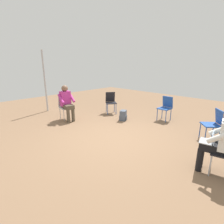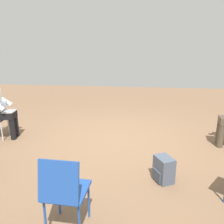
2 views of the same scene
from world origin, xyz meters
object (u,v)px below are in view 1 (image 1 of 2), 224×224
object	(u,v)px
backpack_near_laptop_user	(123,116)
chair_east	(166,106)
person_with_laptop	(220,139)
chair_northeast	(111,101)
person_in_magenta	(67,101)
chair_southeast	(214,123)
chair_north	(65,106)

from	to	relation	value
backpack_near_laptop_user	chair_east	bearing A→B (deg)	-44.25
person_with_laptop	backpack_near_laptop_user	xyz separation A→B (m)	(1.18, 3.26, -0.53)
backpack_near_laptop_user	chair_northeast	bearing A→B (deg)	69.07
person_in_magenta	backpack_near_laptop_user	distance (m)	2.06
person_with_laptop	backpack_near_laptop_user	distance (m)	3.50
chair_southeast	person_with_laptop	distance (m)	1.61
chair_northeast	backpack_near_laptop_user	size ratio (longest dim) A/B	2.36
person_in_magenta	backpack_near_laptop_user	bearing A→B (deg)	141.28
person_with_laptop	person_in_magenta	xyz separation A→B (m)	(-0.18, 4.71, 0.00)
chair_east	chair_north	bearing A→B (deg)	43.59
person_with_laptop	backpack_near_laptop_user	bearing A→B (deg)	59.64
chair_north	chair_east	bearing A→B (deg)	140.24
chair_northeast	chair_north	world-z (taller)	same
person_in_magenta	person_with_laptop	bearing A→B (deg)	100.25
chair_southeast	person_with_laptop	xyz separation A→B (m)	(-1.52, -0.47, 0.20)
chair_northeast	person_with_laptop	bearing A→B (deg)	105.16
chair_southeast	backpack_near_laptop_user	xyz separation A→B (m)	(-0.34, 2.79, -0.34)
chair_east	chair_southeast	bearing A→B (deg)	158.32
chair_southeast	chair_north	bearing A→B (deg)	71.14
chair_east	person_in_magenta	xyz separation A→B (m)	(-2.45, 2.50, 0.20)
chair_northeast	person_with_laptop	distance (m)	4.53
chair_northeast	person_with_laptop	size ratio (longest dim) A/B	0.69
chair_southeast	person_in_magenta	world-z (taller)	person_in_magenta
chair_southeast	person_with_laptop	size ratio (longest dim) A/B	0.69
person_with_laptop	chair_east	bearing A→B (deg)	33.84
person_with_laptop	person_in_magenta	distance (m)	4.71
chair_north	person_with_laptop	size ratio (longest dim) A/B	0.69
chair_east	person_in_magenta	size ratio (longest dim) A/B	0.69
chair_east	chair_north	size ratio (longest dim) A/B	1.00
chair_north	person_with_laptop	xyz separation A→B (m)	(0.16, -4.87, 0.20)
person_with_laptop	backpack_near_laptop_user	world-z (taller)	person_with_laptop
person_in_magenta	chair_southeast	bearing A→B (deg)	119.95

